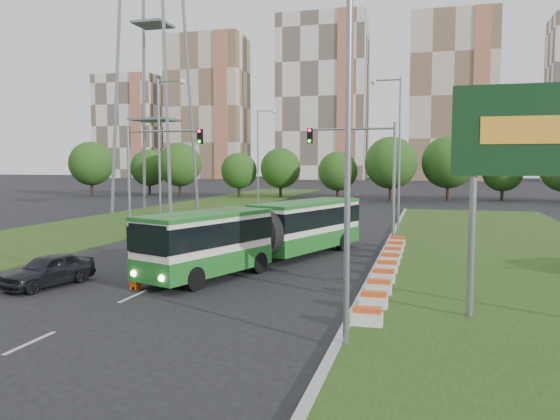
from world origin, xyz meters
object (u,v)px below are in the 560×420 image
(billboard, at_px, (548,140))
(shopping_trolley, at_px, (135,282))
(traffic_mast_left, at_px, (149,164))
(articulated_bus, at_px, (263,233))
(traffic_mast_median, at_px, (369,164))
(car_left_far, at_px, (190,225))
(pedestrian, at_px, (147,262))
(transmission_pylon, at_px, (153,5))
(car_left_near, at_px, (48,270))

(billboard, distance_m, shopping_trolley, 16.90)
(traffic_mast_left, height_order, articulated_bus, traffic_mast_left)
(articulated_bus, height_order, shopping_trolley, articulated_bus)
(traffic_mast_median, bearing_deg, articulated_bus, -122.20)
(car_left_far, bearing_deg, pedestrian, -74.73)
(traffic_mast_left, bearing_deg, transmission_pylon, 116.86)
(articulated_bus, xyz_separation_m, pedestrian, (-3.85, -5.57, -0.79))
(traffic_mast_left, xyz_separation_m, articulated_bus, (10.34, -6.65, -3.68))
(traffic_mast_median, relative_size, car_left_near, 1.90)
(car_left_near, distance_m, shopping_trolley, 4.04)
(car_left_far, bearing_deg, articulated_bus, -50.63)
(car_left_near, bearing_deg, car_left_far, 108.22)
(billboard, relative_size, traffic_mast_median, 1.00)
(articulated_bus, xyz_separation_m, car_left_near, (-7.52, -7.72, -0.95))
(traffic_mast_median, height_order, articulated_bus, traffic_mast_median)
(traffic_mast_left, distance_m, car_left_near, 15.36)
(car_left_far, height_order, shopping_trolley, car_left_far)
(billboard, bearing_deg, articulated_bus, 145.78)
(billboard, xyz_separation_m, car_left_near, (-19.81, 0.64, -5.45))
(car_left_far, relative_size, shopping_trolley, 7.41)
(car_left_far, bearing_deg, billboard, -43.19)
(car_left_near, distance_m, pedestrian, 4.26)
(transmission_pylon, xyz_separation_m, pedestrian, (16.11, -31.21, -21.12))
(car_left_near, bearing_deg, shopping_trolley, 21.34)
(billboard, xyz_separation_m, car_left_far, (-21.03, 18.14, -5.39))
(billboard, relative_size, car_left_far, 1.71)
(articulated_bus, xyz_separation_m, shopping_trolley, (-3.53, -7.22, -1.36))
(car_left_near, bearing_deg, billboard, 12.38)
(billboard, bearing_deg, traffic_mast_median, 115.03)
(pedestrian, distance_m, shopping_trolley, 1.78)
(traffic_mast_median, bearing_deg, pedestrian, -123.25)
(traffic_mast_left, xyz_separation_m, pedestrian, (6.49, -12.21, -4.47))
(car_left_far, height_order, pedestrian, pedestrian)
(traffic_mast_left, xyz_separation_m, shopping_trolley, (6.81, -13.87, -5.04))
(billboard, xyz_separation_m, transmission_pylon, (-32.25, 34.00, 15.84))
(traffic_mast_left, bearing_deg, traffic_mast_median, 3.77)
(pedestrian, relative_size, shopping_trolley, 2.79)
(car_left_far, xyz_separation_m, shopping_trolley, (5.21, -17.00, -0.46))
(car_left_near, bearing_deg, articulated_bus, 59.98)
(traffic_mast_median, distance_m, articulated_bus, 9.76)
(shopping_trolley, bearing_deg, articulated_bus, 73.86)
(car_left_near, distance_m, car_left_far, 17.54)
(transmission_pylon, distance_m, pedestrian, 40.99)
(traffic_mast_median, xyz_separation_m, car_left_near, (-12.33, -15.37, -4.63))
(billboard, xyz_separation_m, shopping_trolley, (-15.82, 1.14, -5.85))
(pedestrian, bearing_deg, car_left_far, -0.53)
(traffic_mast_median, height_order, car_left_far, traffic_mast_median)
(billboard, bearing_deg, car_left_near, 178.15)
(traffic_mast_median, relative_size, articulated_bus, 0.48)
(billboard, xyz_separation_m, traffic_mast_left, (-22.63, 15.00, -0.81))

